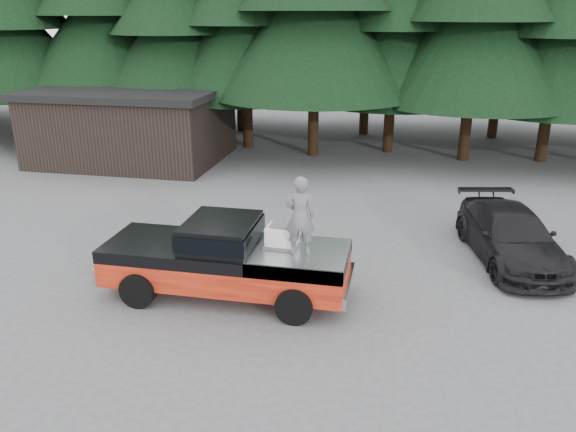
% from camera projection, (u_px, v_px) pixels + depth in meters
% --- Properties ---
extents(ground, '(120.00, 120.00, 0.00)m').
position_uv_depth(ground, '(257.00, 297.00, 13.56)').
color(ground, '#4E4E51').
rests_on(ground, ground).
extents(pickup_truck, '(6.00, 2.04, 1.33)m').
position_uv_depth(pickup_truck, '(227.00, 270.00, 13.49)').
color(pickup_truck, '#F03D16').
rests_on(pickup_truck, ground).
extents(truck_cab, '(1.66, 1.90, 0.59)m').
position_uv_depth(truck_cab, '(221.00, 232.00, 13.18)').
color(truck_cab, black).
rests_on(truck_cab, pickup_truck).
extents(air_compressor, '(0.72, 0.61, 0.47)m').
position_uv_depth(air_compressor, '(282.00, 236.00, 13.09)').
color(air_compressor, white).
rests_on(air_compressor, pickup_truck).
extents(man_on_bed, '(0.74, 0.55, 1.83)m').
position_uv_depth(man_on_bed, '(300.00, 216.00, 12.41)').
color(man_on_bed, slate).
rests_on(man_on_bed, pickup_truck).
extents(parked_car, '(2.92, 5.19, 1.42)m').
position_uv_depth(parked_car, '(511.00, 236.00, 15.43)').
color(parked_car, black).
rests_on(parked_car, ground).
extents(utility_building, '(8.40, 6.40, 3.30)m').
position_uv_depth(utility_building, '(133.00, 124.00, 25.74)').
color(utility_building, black).
rests_on(utility_building, ground).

